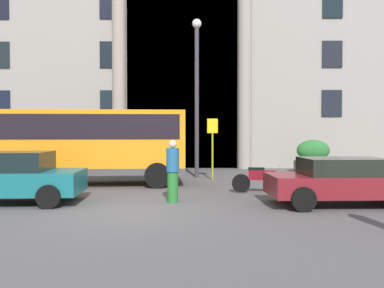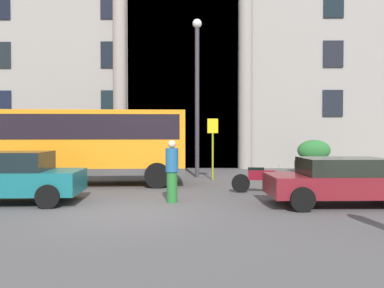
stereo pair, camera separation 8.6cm
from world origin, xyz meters
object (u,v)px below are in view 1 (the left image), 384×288
at_px(parked_compact_extra, 343,180).
at_px(parked_coupe_end, 9,177).
at_px(motorcycle_near_kerb, 261,179).
at_px(pedestrian_woman_with_bag, 173,171).
at_px(lamppost_plaza_centre, 197,85).
at_px(hedge_planter_far_east, 110,159).
at_px(bus_stop_sign, 212,142).
at_px(hedge_planter_west, 14,159).
at_px(hedge_planter_east, 313,157).
at_px(orange_minibus, 96,141).

distance_m(parked_compact_extra, parked_coupe_end, 9.15).
height_order(motorcycle_near_kerb, pedestrian_woman_with_bag, pedestrian_woman_with_bag).
height_order(parked_compact_extra, motorcycle_near_kerb, parked_compact_extra).
bearing_deg(lamppost_plaza_centre, motorcycle_near_kerb, -66.29).
bearing_deg(parked_compact_extra, hedge_planter_far_east, 129.86).
bearing_deg(parked_coupe_end, bus_stop_sign, 41.46).
xyz_separation_m(hedge_planter_west, pedestrian_woman_with_bag, (8.45, -8.90, 0.25)).
bearing_deg(hedge_planter_east, lamppost_plaza_centre, -159.91).
relative_size(hedge_planter_west, pedestrian_woman_with_bag, 0.81).
relative_size(orange_minibus, hedge_planter_east, 4.03).
relative_size(orange_minibus, parked_compact_extra, 1.67).
height_order(hedge_planter_east, lamppost_plaza_centre, lamppost_plaza_centre).
height_order(hedge_planter_east, pedestrian_woman_with_bag, pedestrian_woman_with_bag).
relative_size(bus_stop_sign, lamppost_plaza_centre, 0.37).
distance_m(bus_stop_sign, hedge_planter_east, 5.93).
height_order(hedge_planter_west, hedge_planter_far_east, hedge_planter_far_east).
bearing_deg(lamppost_plaza_centre, hedge_planter_east, 20.09).
bearing_deg(motorcycle_near_kerb, hedge_planter_east, 68.79).
relative_size(hedge_planter_west, parked_compact_extra, 0.35).
bearing_deg(hedge_planter_west, hedge_planter_far_east, -3.56).
xyz_separation_m(hedge_planter_east, parked_coupe_end, (-10.88, -8.93, -0.05)).
distance_m(bus_stop_sign, parked_coupe_end, 8.35).
bearing_deg(lamppost_plaza_centre, hedge_planter_far_east, 155.50).
distance_m(bus_stop_sign, hedge_planter_west, 10.31).
relative_size(parked_compact_extra, lamppost_plaza_centre, 0.59).
height_order(orange_minibus, hedge_planter_west, orange_minibus).
distance_m(bus_stop_sign, pedestrian_woman_with_bag, 5.90).
bearing_deg(bus_stop_sign, pedestrian_woman_with_bag, -102.99).
bearing_deg(hedge_planter_west, motorcycle_near_kerb, -31.95).
relative_size(hedge_planter_west, motorcycle_near_kerb, 0.73).
height_order(parked_coupe_end, motorcycle_near_kerb, parked_coupe_end).
bearing_deg(orange_minibus, hedge_planter_east, 22.31).
bearing_deg(lamppost_plaza_centre, bus_stop_sign, -55.35).
bearing_deg(bus_stop_sign, orange_minibus, -158.78).
bearing_deg(orange_minibus, lamppost_plaza_centre, 30.93).
distance_m(orange_minibus, parked_coupe_end, 4.51).
distance_m(hedge_planter_east, pedestrian_woman_with_bag, 10.81).
bearing_deg(bus_stop_sign, lamppost_plaza_centre, 124.65).
bearing_deg(motorcycle_near_kerb, orange_minibus, 167.12).
height_order(parked_compact_extra, parked_coupe_end, parked_coupe_end).
height_order(hedge_planter_west, lamppost_plaza_centre, lamppost_plaza_centre).
bearing_deg(orange_minibus, bus_stop_sign, 16.88).
height_order(parked_coupe_end, lamppost_plaza_centre, lamppost_plaza_centre).
xyz_separation_m(hedge_planter_east, hedge_planter_west, (-14.80, 0.15, -0.14)).
relative_size(motorcycle_near_kerb, pedestrian_woman_with_bag, 1.11).
bearing_deg(hedge_planter_far_east, hedge_planter_east, 0.87).
bearing_deg(motorcycle_near_kerb, parked_coupe_end, -157.22).
xyz_separation_m(parked_coupe_end, lamppost_plaza_centre, (5.19, 6.85, 3.35)).
relative_size(hedge_planter_far_east, motorcycle_near_kerb, 0.80).
bearing_deg(parked_compact_extra, motorcycle_near_kerb, 126.43).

